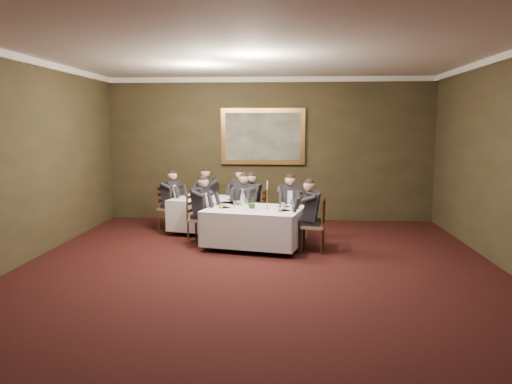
# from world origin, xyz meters

# --- Properties ---
(ground) EXTENTS (10.00, 10.00, 0.00)m
(ground) POSITION_xyz_m (0.00, 0.00, 0.00)
(ground) COLOR black
(ground) RESTS_ON ground
(ceiling) EXTENTS (8.00, 10.00, 0.10)m
(ceiling) POSITION_xyz_m (0.00, 0.00, 3.50)
(ceiling) COLOR silver
(ceiling) RESTS_ON back_wall
(back_wall) EXTENTS (8.00, 0.10, 3.50)m
(back_wall) POSITION_xyz_m (0.00, 5.00, 1.75)
(back_wall) COLOR #2E2B17
(back_wall) RESTS_ON ground
(front_wall) EXTENTS (8.00, 0.10, 3.50)m
(front_wall) POSITION_xyz_m (0.00, -5.00, 1.75)
(front_wall) COLOR #2E2B17
(front_wall) RESTS_ON ground
(crown_molding) EXTENTS (8.00, 10.00, 0.12)m
(crown_molding) POSITION_xyz_m (0.00, 0.00, 3.44)
(crown_molding) COLOR white
(crown_molding) RESTS_ON back_wall
(table_main) EXTENTS (2.07, 1.74, 0.67)m
(table_main) POSITION_xyz_m (-0.16, 2.08, 0.45)
(table_main) COLOR #321B0D
(table_main) RESTS_ON ground
(table_second) EXTENTS (1.87, 1.59, 0.67)m
(table_second) POSITION_xyz_m (-1.20, 3.34, 0.45)
(table_second) COLOR #321B0D
(table_second) RESTS_ON ground
(chair_main_backleft) EXTENTS (0.54, 0.52, 1.00)m
(chair_main_backleft) POSITION_xyz_m (-0.43, 3.10, 0.28)
(chair_main_backleft) COLOR #926E4A
(chair_main_backleft) RESTS_ON ground
(diner_main_backleft) EXTENTS (0.52, 0.57, 1.35)m
(diner_main_backleft) POSITION_xyz_m (-0.43, 3.08, 0.51)
(diner_main_backleft) COLOR black
(diner_main_backleft) RESTS_ON chair_main_backleft
(chair_main_backright) EXTENTS (0.45, 0.43, 1.00)m
(chair_main_backright) POSITION_xyz_m (0.52, 2.88, 0.28)
(chair_main_backright) COLOR #926E4A
(chair_main_backright) RESTS_ON ground
(diner_main_backright) EXTENTS (0.43, 0.49, 1.35)m
(diner_main_backright) POSITION_xyz_m (0.52, 2.87, 0.51)
(diner_main_backright) COLOR black
(diner_main_backright) RESTS_ON chair_main_backright
(chair_main_endleft) EXTENTS (0.51, 0.53, 1.00)m
(chair_main_endleft) POSITION_xyz_m (-1.27, 2.34, 0.28)
(chair_main_endleft) COLOR #926E4A
(chair_main_endleft) RESTS_ON ground
(diner_main_endleft) EXTENTS (0.56, 0.50, 1.35)m
(diner_main_endleft) POSITION_xyz_m (-1.26, 2.33, 0.51)
(diner_main_endleft) COLOR black
(diner_main_endleft) RESTS_ON chair_main_endleft
(chair_main_endright) EXTENTS (0.48, 0.50, 1.00)m
(chair_main_endright) POSITION_xyz_m (0.96, 1.83, 0.28)
(chair_main_endright) COLOR #926E4A
(chair_main_endright) RESTS_ON ground
(diner_main_endright) EXTENTS (0.53, 0.46, 1.35)m
(diner_main_endright) POSITION_xyz_m (0.94, 1.83, 0.51)
(diner_main_endright) COLOR black
(diner_main_endright) RESTS_ON chair_main_endright
(chair_sec_backleft) EXTENTS (0.58, 0.57, 1.00)m
(chair_sec_backleft) POSITION_xyz_m (-1.41, 4.24, 0.28)
(chair_sec_backleft) COLOR #926E4A
(chair_sec_backleft) RESTS_ON ground
(diner_sec_backleft) EXTENTS (0.57, 0.61, 1.35)m
(diner_sec_backleft) POSITION_xyz_m (-1.42, 4.23, 0.51)
(diner_sec_backleft) COLOR black
(diner_sec_backleft) RESTS_ON chair_sec_backleft
(chair_sec_backright) EXTENTS (0.58, 0.57, 1.00)m
(chair_sec_backright) POSITION_xyz_m (-0.58, 4.03, 0.28)
(chair_sec_backright) COLOR #926E4A
(chair_sec_backright) RESTS_ON ground
(diner_sec_backright) EXTENTS (0.57, 0.61, 1.35)m
(diner_sec_backright) POSITION_xyz_m (-0.59, 4.02, 0.51)
(diner_sec_backright) COLOR black
(diner_sec_backright) RESTS_ON chair_sec_backright
(chair_sec_endright) EXTENTS (0.48, 0.50, 1.00)m
(chair_sec_endright) POSITION_xyz_m (-0.22, 3.09, 0.28)
(chair_sec_endright) COLOR #926E4A
(chair_sec_endright) RESTS_ON ground
(diner_sec_endright) EXTENTS (0.53, 0.47, 1.35)m
(diner_sec_endright) POSITION_xyz_m (-0.23, 3.09, 0.51)
(diner_sec_endright) COLOR black
(diner_sec_endright) RESTS_ON chair_sec_endright
(chair_sec_endleft) EXTENTS (0.55, 0.56, 1.00)m
(chair_sec_endleft) POSITION_xyz_m (-2.19, 3.59, 0.28)
(chair_sec_endleft) COLOR #926E4A
(chair_sec_endleft) RESTS_ON ground
(diner_sec_endleft) EXTENTS (0.59, 0.54, 1.35)m
(diner_sec_endleft) POSITION_xyz_m (-2.18, 3.59, 0.51)
(diner_sec_endleft) COLOR black
(diner_sec_endleft) RESTS_ON chair_sec_endleft
(centerpiece) EXTENTS (0.25, 0.24, 0.23)m
(centerpiece) POSITION_xyz_m (-0.21, 2.09, 0.88)
(centerpiece) COLOR #2D5926
(centerpiece) RESTS_ON table_main
(candlestick) EXTENTS (0.08, 0.08, 0.55)m
(candlestick) POSITION_xyz_m (0.08, 2.06, 0.97)
(candlestick) COLOR #A97C33
(candlestick) RESTS_ON table_main
(place_setting_table_main) EXTENTS (0.33, 0.31, 0.14)m
(place_setting_table_main) POSITION_xyz_m (-0.50, 2.59, 0.80)
(place_setting_table_main) COLOR white
(place_setting_table_main) RESTS_ON table_main
(place_setting_table_second) EXTENTS (0.33, 0.31, 0.14)m
(place_setting_table_second) POSITION_xyz_m (-1.49, 3.80, 0.80)
(place_setting_table_second) COLOR white
(place_setting_table_second) RESTS_ON table_second
(painting) EXTENTS (2.06, 0.09, 1.37)m
(painting) POSITION_xyz_m (-0.16, 4.94, 2.07)
(painting) COLOR tan
(painting) RESTS_ON back_wall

